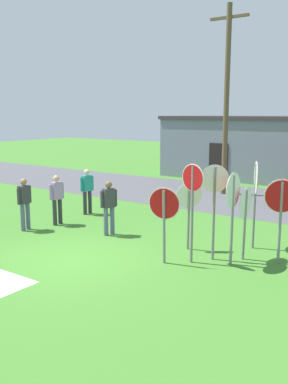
{
  "coord_description": "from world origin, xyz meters",
  "views": [
    {
      "loc": [
        7.55,
        -7.56,
        3.73
      ],
      "look_at": [
        0.07,
        3.21,
        1.3
      ],
      "focal_mm": 39.97,
      "sensor_mm": 36.0,
      "label": 1
    }
  ],
  "objects_px": {
    "stop_sign_nearest": "(245,211)",
    "stop_sign_leaning_left": "(192,197)",
    "person_in_teal": "(25,201)",
    "stop_sign_rear_right": "(281,206)",
    "stop_sign_low_front": "(189,205)",
    "stop_sign_leaning_right": "(255,188)",
    "person_with_sunhat": "(87,189)",
    "stop_sign_rear_left": "(233,202)",
    "person_in_blue": "(57,197)",
    "stop_sign_tallest": "(214,196)",
    "utility_pole": "(227,98)",
    "stop_sign_center_cluster": "(164,212)",
    "person_near_signs": "(109,205)"
  },
  "relations": [
    {
      "from": "stop_sign_nearest",
      "to": "person_in_teal",
      "type": "distance_m",
      "value": 6.99
    },
    {
      "from": "stop_sign_leaning_right",
      "to": "person_in_blue",
      "type": "height_order",
      "value": "stop_sign_leaning_right"
    },
    {
      "from": "stop_sign_leaning_left",
      "to": "person_near_signs",
      "type": "height_order",
      "value": "stop_sign_leaning_left"
    },
    {
      "from": "stop_sign_leaning_right",
      "to": "person_near_signs",
      "type": "relative_size",
      "value": 1.45
    },
    {
      "from": "utility_pole",
      "to": "stop_sign_leaning_left",
      "type": "distance_m",
      "value": 10.07
    },
    {
      "from": "stop_sign_leaning_right",
      "to": "person_with_sunhat",
      "type": "distance_m",
      "value": 6.64
    },
    {
      "from": "person_in_blue",
      "to": "person_in_teal",
      "type": "distance_m",
      "value": 1.13
    },
    {
      "from": "stop_sign_rear_right",
      "to": "stop_sign_leaning_left",
      "type": "distance_m",
      "value": 2.19
    },
    {
      "from": "stop_sign_tallest",
      "to": "stop_sign_leaning_right",
      "type": "height_order",
      "value": "stop_sign_tallest"
    },
    {
      "from": "stop_sign_low_front",
      "to": "stop_sign_leaning_left",
      "type": "relative_size",
      "value": 0.75
    },
    {
      "from": "stop_sign_rear_right",
      "to": "person_near_signs",
      "type": "height_order",
      "value": "stop_sign_rear_right"
    },
    {
      "from": "stop_sign_nearest",
      "to": "stop_sign_leaning_left",
      "type": "xyz_separation_m",
      "value": [
        -1.0,
        -0.97,
        0.42
      ]
    },
    {
      "from": "stop_sign_center_cluster",
      "to": "stop_sign_leaning_left",
      "type": "bearing_deg",
      "value": 41.84
    },
    {
      "from": "stop_sign_low_front",
      "to": "stop_sign_leaning_left",
      "type": "bearing_deg",
      "value": -56.78
    },
    {
      "from": "person_in_blue",
      "to": "person_with_sunhat",
      "type": "xyz_separation_m",
      "value": [
        -0.22,
        1.73,
        0.0
      ]
    },
    {
      "from": "stop_sign_leaning_right",
      "to": "person_with_sunhat",
      "type": "xyz_separation_m",
      "value": [
        -6.59,
        0.41,
        -0.75
      ]
    },
    {
      "from": "stop_sign_rear_left",
      "to": "stop_sign_leaning_right",
      "type": "distance_m",
      "value": 1.59
    },
    {
      "from": "stop_sign_nearest",
      "to": "stop_sign_rear_right",
      "type": "xyz_separation_m",
      "value": [
        0.85,
        0.18,
        0.2
      ]
    },
    {
      "from": "person_in_teal",
      "to": "stop_sign_low_front",
      "type": "bearing_deg",
      "value": 13.33
    },
    {
      "from": "utility_pole",
      "to": "stop_sign_center_cluster",
      "type": "xyz_separation_m",
      "value": [
        2.74,
        -9.6,
        -3.08
      ]
    },
    {
      "from": "stop_sign_leaning_left",
      "to": "person_with_sunhat",
      "type": "bearing_deg",
      "value": 156.94
    },
    {
      "from": "stop_sign_leaning_right",
      "to": "person_in_blue",
      "type": "relative_size",
      "value": 1.45
    },
    {
      "from": "utility_pole",
      "to": "stop_sign_rear_right",
      "type": "relative_size",
      "value": 3.91
    },
    {
      "from": "stop_sign_tallest",
      "to": "person_with_sunhat",
      "type": "relative_size",
      "value": 1.46
    },
    {
      "from": "person_in_teal",
      "to": "stop_sign_center_cluster",
      "type": "bearing_deg",
      "value": -1.01
    },
    {
      "from": "stop_sign_nearest",
      "to": "stop_sign_leaning_right",
      "type": "bearing_deg",
      "value": 97.53
    },
    {
      "from": "stop_sign_nearest",
      "to": "stop_sign_center_cluster",
      "type": "height_order",
      "value": "stop_sign_center_cluster"
    },
    {
      "from": "stop_sign_low_front",
      "to": "stop_sign_rear_left",
      "type": "height_order",
      "value": "stop_sign_rear_left"
    },
    {
      "from": "stop_sign_center_cluster",
      "to": "stop_sign_low_front",
      "type": "bearing_deg",
      "value": 92.09
    },
    {
      "from": "stop_sign_rear_left",
      "to": "person_with_sunhat",
      "type": "relative_size",
      "value": 1.37
    },
    {
      "from": "stop_sign_rear_left",
      "to": "stop_sign_nearest",
      "type": "bearing_deg",
      "value": 77.06
    },
    {
      "from": "stop_sign_rear_right",
      "to": "stop_sign_low_front",
      "type": "bearing_deg",
      "value": -173.48
    },
    {
      "from": "stop_sign_rear_left",
      "to": "person_in_blue",
      "type": "relative_size",
      "value": 1.37
    },
    {
      "from": "stop_sign_rear_left",
      "to": "person_near_signs",
      "type": "xyz_separation_m",
      "value": [
        -4.16,
        0.3,
        -0.65
      ]
    },
    {
      "from": "stop_sign_low_front",
      "to": "stop_sign_center_cluster",
      "type": "xyz_separation_m",
      "value": [
        0.05,
        -1.35,
        0.06
      ]
    },
    {
      "from": "stop_sign_rear_left",
      "to": "stop_sign_leaning_left",
      "type": "xyz_separation_m",
      "value": [
        -0.88,
        -0.44,
        0.09
      ]
    },
    {
      "from": "stop_sign_low_front",
      "to": "stop_sign_leaning_right",
      "type": "xyz_separation_m",
      "value": [
        1.43,
        1.15,
        0.43
      ]
    },
    {
      "from": "stop_sign_rear_left",
      "to": "person_with_sunhat",
      "type": "distance_m",
      "value": 6.93
    },
    {
      "from": "stop_sign_nearest",
      "to": "stop_sign_low_front",
      "type": "bearing_deg",
      "value": -176.52
    },
    {
      "from": "utility_pole",
      "to": "stop_sign_nearest",
      "type": "relative_size",
      "value": 4.48
    },
    {
      "from": "person_with_sunhat",
      "to": "person_near_signs",
      "type": "height_order",
      "value": "same"
    },
    {
      "from": "stop_sign_rear_left",
      "to": "stop_sign_rear_right",
      "type": "height_order",
      "value": "stop_sign_rear_left"
    },
    {
      "from": "stop_sign_rear_left",
      "to": "stop_sign_tallest",
      "type": "xyz_separation_m",
      "value": [
        -0.53,
        0.08,
        0.07
      ]
    },
    {
      "from": "stop_sign_low_front",
      "to": "stop_sign_tallest",
      "type": "bearing_deg",
      "value": -21.35
    },
    {
      "from": "stop_sign_low_front",
      "to": "person_in_blue",
      "type": "relative_size",
      "value": 1.11
    },
    {
      "from": "stop_sign_rear_right",
      "to": "person_in_teal",
      "type": "xyz_separation_m",
      "value": [
        -7.7,
        -1.53,
        -0.53
      ]
    },
    {
      "from": "stop_sign_tallest",
      "to": "stop_sign_leaning_left",
      "type": "bearing_deg",
      "value": -123.95
    },
    {
      "from": "stop_sign_low_front",
      "to": "person_in_blue",
      "type": "xyz_separation_m",
      "value": [
        -4.94,
        -0.17,
        -0.32
      ]
    },
    {
      "from": "stop_sign_rear_left",
      "to": "stop_sign_tallest",
      "type": "relative_size",
      "value": 0.94
    },
    {
      "from": "stop_sign_nearest",
      "to": "person_with_sunhat",
      "type": "distance_m",
      "value": 6.89
    }
  ]
}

